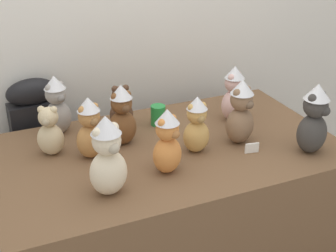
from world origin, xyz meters
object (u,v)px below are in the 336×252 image
(instrument_case, at_px, (40,154))
(party_cup_green, at_px, (158,115))
(teddy_bear_blush, at_px, (234,94))
(teddy_bear_caramel, at_px, (90,129))
(display_table, at_px, (168,207))
(teddy_bear_sand, at_px, (50,132))
(teddy_bear_ginger, at_px, (167,142))
(teddy_bear_cream, at_px, (108,157))
(teddy_bear_chestnut, at_px, (122,115))
(teddy_bear_honey, at_px, (197,125))
(teddy_bear_mocha, at_px, (241,112))
(teddy_bear_ash, at_px, (57,106))
(teddy_bear_cocoa, at_px, (121,109))
(teddy_bear_charcoal, at_px, (314,120))

(instrument_case, distance_m, party_cup_green, 0.76)
(teddy_bear_blush, distance_m, teddy_bear_caramel, 0.83)
(display_table, distance_m, teddy_bear_sand, 0.74)
(teddy_bear_caramel, xyz_separation_m, teddy_bear_ginger, (0.28, -0.27, 0.00))
(teddy_bear_cream, distance_m, teddy_bear_caramel, 0.33)
(teddy_bear_chestnut, bearing_deg, teddy_bear_cream, -122.92)
(teddy_bear_honey, relative_size, party_cup_green, 2.62)
(party_cup_green, bearing_deg, teddy_bear_ginger, -107.45)
(teddy_bear_chestnut, xyz_separation_m, teddy_bear_honey, (0.30, -0.22, -0.01))
(teddy_bear_honey, relative_size, teddy_bear_mocha, 0.86)
(teddy_bear_sand, distance_m, party_cup_green, 0.60)
(teddy_bear_ginger, bearing_deg, teddy_bear_cream, 167.28)
(teddy_bear_ash, distance_m, teddy_bear_cocoa, 0.33)
(teddy_bear_honey, distance_m, teddy_bear_ginger, 0.24)
(teddy_bear_charcoal, xyz_separation_m, teddy_bear_cream, (-1.00, 0.04, 0.00))
(teddy_bear_charcoal, height_order, party_cup_green, teddy_bear_charcoal)
(teddy_bear_sand, distance_m, teddy_bear_ginger, 0.58)
(teddy_bear_charcoal, bearing_deg, teddy_bear_blush, 89.58)
(teddy_bear_blush, bearing_deg, teddy_bear_cocoa, 138.37)
(teddy_bear_ash, bearing_deg, party_cup_green, -34.88)
(teddy_bear_honey, height_order, teddy_bear_ginger, teddy_bear_ginger)
(teddy_bear_ash, bearing_deg, teddy_bear_honey, -61.49)
(instrument_case, xyz_separation_m, teddy_bear_honey, (0.66, -0.70, 0.38))
(teddy_bear_caramel, distance_m, teddy_bear_ginger, 0.39)
(teddy_bear_charcoal, bearing_deg, teddy_bear_honey, 136.82)
(teddy_bear_cocoa, bearing_deg, teddy_bear_blush, -7.13)
(teddy_bear_ash, bearing_deg, teddy_bear_ginger, -80.24)
(teddy_bear_honey, bearing_deg, display_table, 142.48)
(teddy_bear_caramel, bearing_deg, display_table, -25.05)
(teddy_bear_ginger, bearing_deg, display_table, 41.26)
(teddy_bear_mocha, distance_m, teddy_bear_cocoa, 0.63)
(teddy_bear_caramel, height_order, party_cup_green, teddy_bear_caramel)
(display_table, relative_size, teddy_bear_mocha, 5.05)
(teddy_bear_honey, bearing_deg, teddy_bear_ash, 140.18)
(teddy_bear_charcoal, xyz_separation_m, teddy_bear_sand, (-1.16, 0.47, -0.05))
(teddy_bear_sand, relative_size, teddy_bear_cream, 0.70)
(teddy_bear_ash, bearing_deg, teddy_bear_caramel, -96.51)
(display_table, height_order, teddy_bear_honey, teddy_bear_honey)
(teddy_bear_blush, xyz_separation_m, teddy_bear_honey, (-0.35, -0.24, -0.01))
(teddy_bear_charcoal, distance_m, teddy_bear_honey, 0.56)
(teddy_bear_charcoal, bearing_deg, display_table, 134.20)
(teddy_bear_sand, xyz_separation_m, teddy_bear_cocoa, (0.40, 0.14, -0.00))
(teddy_bear_honey, xyz_separation_m, teddy_bear_cream, (-0.49, -0.18, 0.03))
(teddy_bear_chestnut, distance_m, teddy_bear_sand, 0.35)
(teddy_bear_blush, bearing_deg, teddy_bear_sand, 151.36)
(teddy_bear_cream, xyz_separation_m, teddy_bear_caramel, (0.01, 0.33, -0.02))
(instrument_case, relative_size, teddy_bear_cocoa, 3.87)
(teddy_bear_charcoal, distance_m, teddy_bear_cream, 1.00)
(teddy_bear_sand, bearing_deg, teddy_bear_honey, 5.90)
(teddy_bear_chestnut, xyz_separation_m, teddy_bear_ginger, (0.10, -0.34, -0.00))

